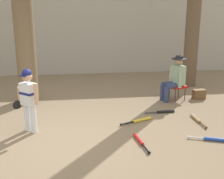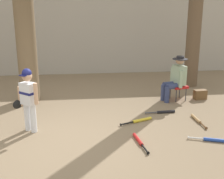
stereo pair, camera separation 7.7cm
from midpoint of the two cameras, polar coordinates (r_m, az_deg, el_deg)
The scene contains 13 objects.
ground_plane at distance 5.65m, azimuth -8.79°, elevation -10.22°, with size 60.00×60.00×0.00m, color #7F6B51.
concrete_back_wall at distance 11.10m, azimuth -7.97°, elevation 10.85°, with size 18.00×0.36×3.03m, color #ADA89E.
tree_near_player at distance 7.93m, azimuth -16.55°, elevation 15.34°, with size 0.81×0.81×5.78m.
tree_behind_spectator at distance 9.47m, azimuth 16.08°, elevation 14.28°, with size 0.65×0.65×5.25m.
young_ballplayer at distance 6.05m, azimuth -15.67°, elevation -1.26°, with size 0.58×0.42×1.31m.
folding_stool at distance 8.13m, azimuth 13.01°, elevation 0.50°, with size 0.49×0.49×0.41m.
seated_spectator at distance 8.01m, azimuth 12.54°, elevation 2.34°, with size 0.68×0.54×1.20m.
handbag_beside_stool at distance 8.42m, azimuth 16.96°, elevation -0.93°, with size 0.34×0.18×0.26m, color brown.
bat_wood_tan at distance 6.84m, azimuth 16.47°, elevation -5.63°, with size 0.08×0.78×0.07m.
bat_red_barrel at distance 5.62m, azimuth 5.64°, elevation -9.87°, with size 0.16×0.80×0.07m.
bat_yellow_trainer at distance 6.56m, azimuth 5.75°, elevation -5.98°, with size 0.76×0.37×0.07m.
bat_black_composite at distance 7.14m, azimuth 10.28°, elevation -4.29°, with size 0.73×0.09×0.07m.
bat_blue_youth at distance 5.96m, azimuth 19.17°, elevation -9.18°, with size 0.70×0.30×0.07m.
Camera 2 is at (0.33, -5.07, 2.48)m, focal length 47.16 mm.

